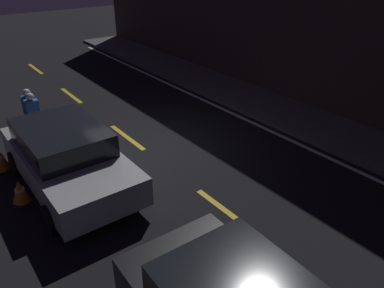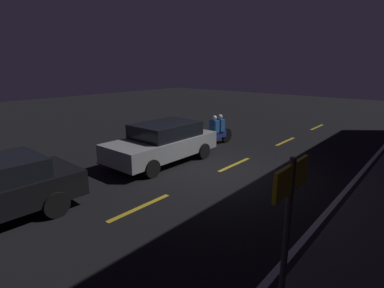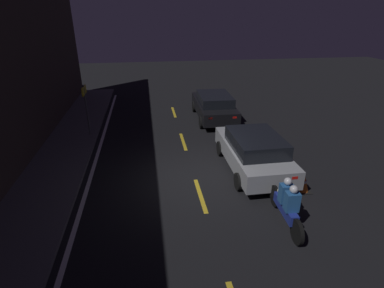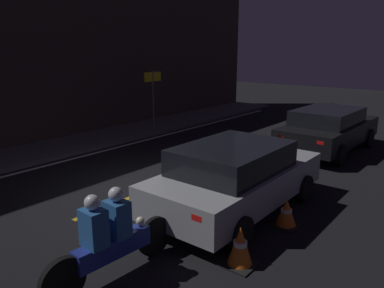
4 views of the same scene
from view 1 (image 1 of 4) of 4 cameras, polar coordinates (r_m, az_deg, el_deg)
name	(u,v)px [view 1 (image 1 of 4)]	position (r m, az deg, el deg)	size (l,w,h in m)	color
ground_plane	(144,150)	(10.61, -7.30, -0.91)	(56.00, 56.00, 0.00)	black
raised_curb	(270,107)	(13.58, 11.74, 5.60)	(28.00, 2.24, 0.13)	#4C4C4F
lane_dash_a	(36,69)	(19.40, -22.74, 10.53)	(2.00, 0.14, 0.01)	gold
lane_dash_b	(71,95)	(15.26, -17.93, 7.05)	(2.00, 0.14, 0.01)	gold
lane_dash_c	(127,137)	(11.40, -9.86, 1.03)	(2.00, 0.14, 0.01)	gold
lane_dash_d	(227,212)	(8.22, 5.39, -10.27)	(2.00, 0.14, 0.01)	gold
lane_solid_kerb	(241,118)	(12.67, 7.53, 4.02)	(25.20, 0.14, 0.01)	silver
hatchback_silver	(67,156)	(9.12, -18.53, -1.76)	(4.35, 2.05, 1.47)	#9EA0A5
motorcycle	(33,115)	(12.05, -23.09, 4.05)	(2.32, 0.40, 1.40)	black
traffic_cone_near	(0,159)	(10.62, -27.22, -2.03)	(0.52, 0.52, 0.66)	black
traffic_cone_mid	(20,192)	(9.15, -24.72, -6.63)	(0.50, 0.50, 0.55)	black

